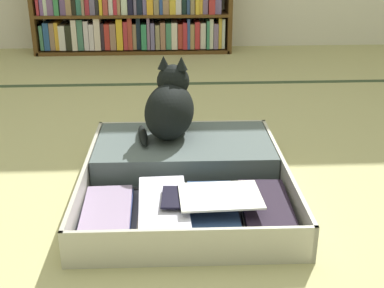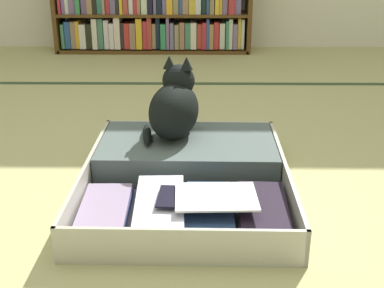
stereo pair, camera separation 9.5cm
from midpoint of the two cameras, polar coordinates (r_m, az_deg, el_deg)
name	(u,v)px [view 1 (the left image)]	position (r m, az deg, el deg)	size (l,w,h in m)	color
ground_plane	(142,194)	(1.73, -7.22, -5.64)	(10.00, 10.00, 0.00)	tan
tatami_border	(151,84)	(2.99, -5.57, 6.70)	(4.80, 0.05, 0.00)	#34452B
open_suitcase	(186,172)	(1.76, -2.28, -3.21)	(0.68, 0.83, 0.11)	#BBB8A7
black_cat	(170,107)	(1.87, -3.93, 4.10)	(0.24, 0.30, 0.29)	black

